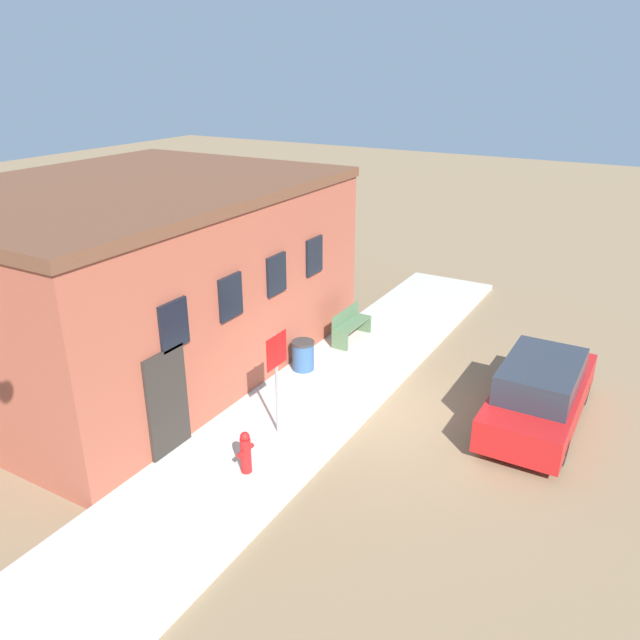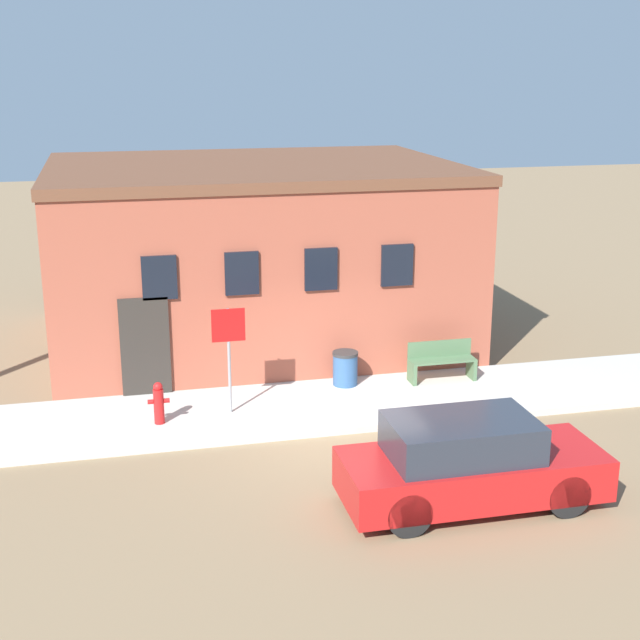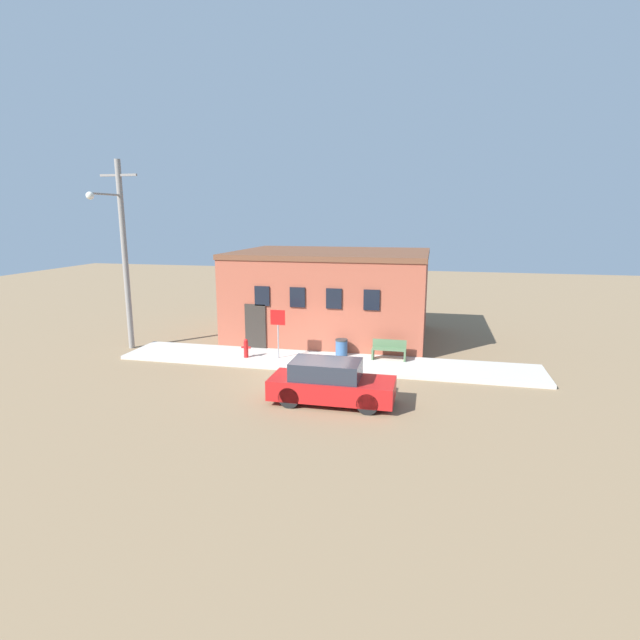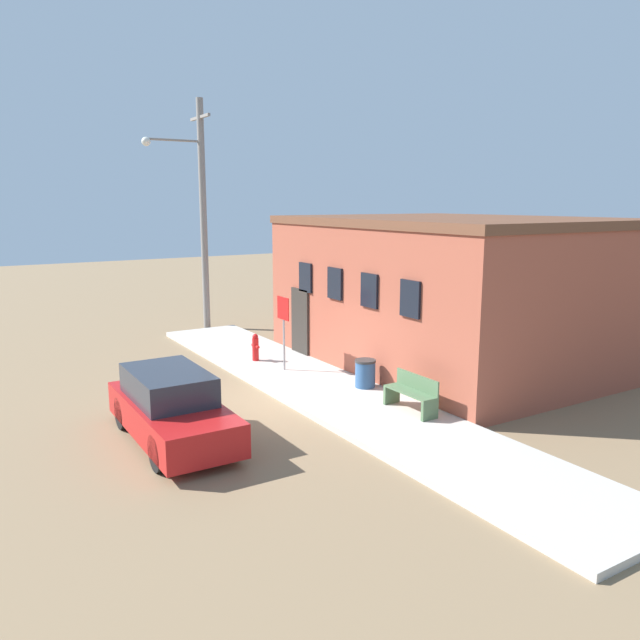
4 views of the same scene
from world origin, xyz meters
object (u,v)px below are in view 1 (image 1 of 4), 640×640
at_px(stop_sign, 277,366).
at_px(parked_car, 540,393).
at_px(fire_hydrant, 246,452).
at_px(trash_bin, 303,355).
at_px(bench, 350,325).

relative_size(stop_sign, parked_car, 0.51).
bearing_deg(stop_sign, fire_hydrant, -170.67).
distance_m(stop_sign, parked_car, 5.46).
height_order(fire_hydrant, trash_bin, fire_hydrant).
bearing_deg(trash_bin, parked_car, -83.64).
relative_size(stop_sign, trash_bin, 2.91).
bearing_deg(fire_hydrant, stop_sign, 9.33).
xyz_separation_m(bench, parked_car, (-1.50, -5.16, 0.13)).
height_order(stop_sign, trash_bin, stop_sign).
relative_size(fire_hydrant, parked_car, 0.20).
distance_m(fire_hydrant, parked_car, 6.15).
bearing_deg(fire_hydrant, trash_bin, 17.22).
xyz_separation_m(bench, trash_bin, (-2.09, 0.18, -0.05)).
height_order(fire_hydrant, stop_sign, stop_sign).
distance_m(bench, parked_car, 5.37).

